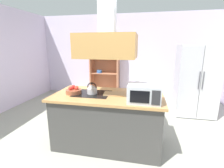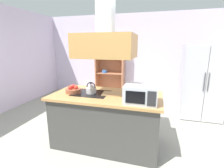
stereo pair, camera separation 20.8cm
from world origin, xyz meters
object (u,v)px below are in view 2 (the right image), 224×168
(refrigerator, at_px, (201,82))
(microwave, at_px, (141,94))
(kettle, at_px, (91,89))
(wine_glass_on_counter, at_px, (137,85))
(cutting_board, at_px, (113,94))
(fruit_bowl, at_px, (73,90))
(dish_cabinet, at_px, (110,70))

(refrigerator, height_order, microwave, refrigerator)
(kettle, height_order, wine_glass_on_counter, wine_glass_on_counter)
(kettle, bearing_deg, refrigerator, 39.10)
(kettle, xyz_separation_m, microwave, (0.86, -0.26, 0.05))
(refrigerator, distance_m, wine_glass_on_counter, 2.04)
(refrigerator, xyz_separation_m, cutting_board, (-1.72, -1.66, 0.05))
(fruit_bowl, bearing_deg, cutting_board, 7.64)
(fruit_bowl, bearing_deg, dish_cabinet, 93.45)
(microwave, height_order, fruit_bowl, microwave)
(refrigerator, distance_m, cutting_board, 2.39)
(kettle, distance_m, cutting_board, 0.38)
(dish_cabinet, bearing_deg, microwave, -66.41)
(cutting_board, height_order, wine_glass_on_counter, wine_glass_on_counter)
(microwave, relative_size, fruit_bowl, 1.75)
(refrigerator, relative_size, cutting_board, 5.05)
(refrigerator, height_order, fruit_bowl, refrigerator)
(fruit_bowl, bearing_deg, microwave, -9.88)
(refrigerator, relative_size, wine_glass_on_counter, 8.33)
(dish_cabinet, distance_m, microwave, 3.37)
(dish_cabinet, xyz_separation_m, microwave, (1.35, -3.09, 0.16))
(refrigerator, bearing_deg, microwave, -122.11)
(cutting_board, bearing_deg, wine_glass_on_counter, 18.92)
(cutting_board, xyz_separation_m, wine_glass_on_counter, (0.38, 0.13, 0.14))
(microwave, height_order, wine_glass_on_counter, microwave)
(microwave, distance_m, wine_glass_on_counter, 0.44)
(microwave, bearing_deg, cutting_board, 149.06)
(kettle, relative_size, wine_glass_on_counter, 0.94)
(refrigerator, height_order, kettle, refrigerator)
(microwave, relative_size, wine_glass_on_counter, 2.23)
(refrigerator, distance_m, dish_cabinet, 2.81)
(dish_cabinet, xyz_separation_m, kettle, (0.48, -2.83, 0.12))
(refrigerator, bearing_deg, dish_cabinet, 156.24)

